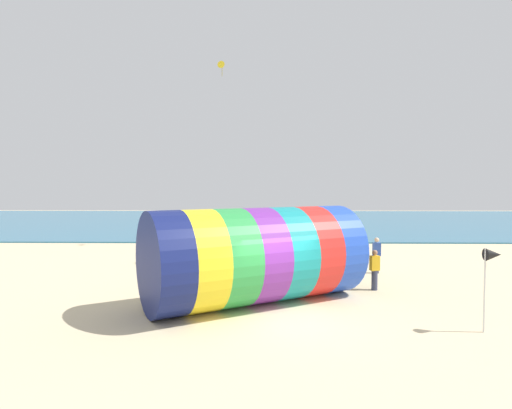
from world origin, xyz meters
TOP-DOWN VIEW (x-y plane):
  - ground_plane at (0.00, 0.00)m, footprint 120.00×120.00m
  - sea at (0.00, 37.02)m, footprint 120.00×40.00m
  - giant_inflatable_tube at (-0.87, 1.83)m, footprint 8.39×6.73m
  - kite_handler at (3.90, 3.63)m, footprint 0.40×0.30m
  - kite_yellow_delta at (-3.45, 15.72)m, footprint 0.61×0.67m
  - bystander_near_water at (4.89, 6.83)m, footprint 0.37×0.24m
  - beach_flag at (5.89, -1.07)m, footprint 0.47×0.36m

SIDE VIEW (x-z plane):
  - ground_plane at x=0.00m, z-range 0.00..0.00m
  - sea at x=0.00m, z-range 0.00..0.10m
  - kite_handler at x=3.90m, z-range 0.01..1.64m
  - bystander_near_water at x=4.89m, z-range 0.02..1.75m
  - giant_inflatable_tube at x=-0.87m, z-range 0.00..3.41m
  - beach_flag at x=5.89m, z-range 0.93..3.35m
  - kite_yellow_delta at x=-3.45m, z-range 12.12..13.12m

